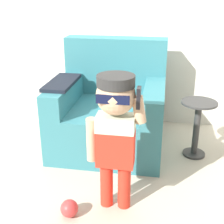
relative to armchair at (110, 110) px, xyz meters
The scene contains 6 objects.
ground_plane 0.42m from the armchair, 34.16° to the right, with size 10.00×10.00×0.00m, color #BCB29E.
wall_back 1.16m from the armchair, 71.77° to the left, with size 10.00×0.05×2.60m.
armchair is the anchor object (origin of this frame).
person_child 1.00m from the armchair, 78.12° to the right, with size 0.39×0.29×0.95m.
side_table 0.81m from the armchair, ahead, with size 0.31×0.31×0.52m.
toy_ball 1.14m from the armchair, 94.57° to the right, with size 0.12×0.12×0.12m.
Camera 1 is at (0.28, -2.58, 1.45)m, focal length 50.00 mm.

